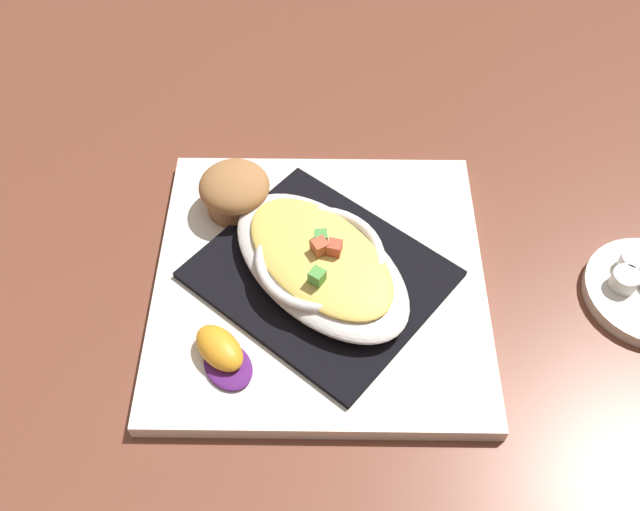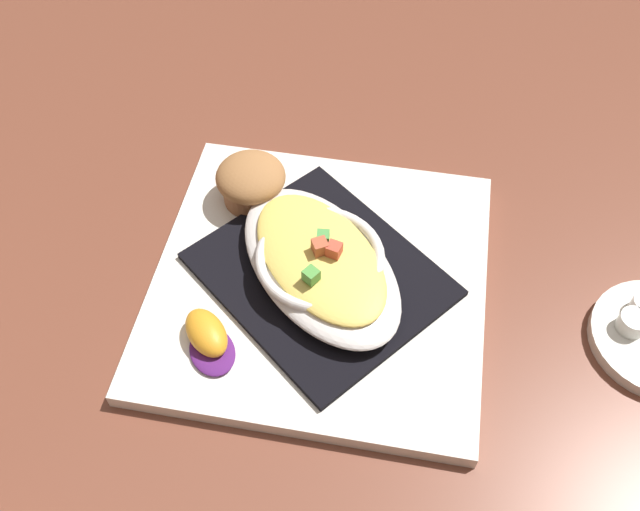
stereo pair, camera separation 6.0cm
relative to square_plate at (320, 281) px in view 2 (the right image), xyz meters
The scene contains 7 objects.
ground_plane 0.01m from the square_plate, ahead, with size 2.60×2.60×0.00m, color brown.
square_plate is the anchor object (origin of this frame).
folded_napkin 0.01m from the square_plate, ahead, with size 0.20×0.17×0.01m, color black.
gratin_dish 0.03m from the square_plate, 25.11° to the left, with size 0.21×0.21×0.04m.
muffin 0.12m from the square_plate, 131.23° to the right, with size 0.07×0.07×0.04m.
orange_garnish 0.11m from the square_plate, 39.62° to the right, with size 0.07×0.06×0.02m.
creamer_cup_2 0.27m from the square_plate, 92.84° to the left, with size 0.02×0.02×0.02m, color white.
Camera 2 is at (0.35, 0.09, 0.52)m, focal length 39.72 mm.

